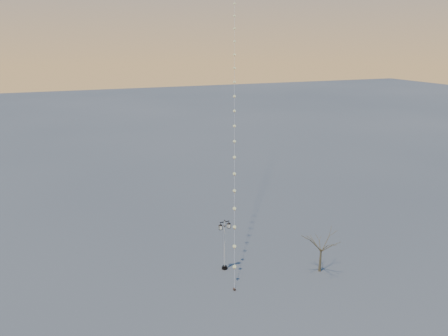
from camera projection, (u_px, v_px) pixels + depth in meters
name	position (u px, v px, depth m)	size (l,w,h in m)	color
ground	(242.00, 288.00, 32.80)	(300.00, 300.00, 0.00)	#4D4E4E
street_lamp	(225.00, 242.00, 34.85)	(1.15, 0.50, 4.54)	black
bare_tree	(322.00, 243.00, 34.47)	(2.25, 2.25, 3.73)	brown
kite_train	(235.00, 53.00, 44.44)	(13.99, 33.61, 35.15)	#3A271C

